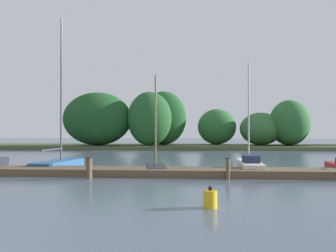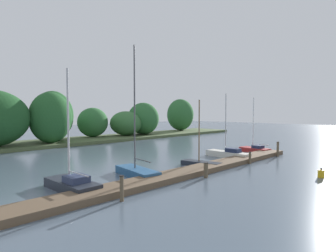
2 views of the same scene
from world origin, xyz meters
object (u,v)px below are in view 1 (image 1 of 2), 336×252
(mooring_piling_2, at_px, (89,168))
(mooring_piling_3, at_px, (228,168))
(sailboat_2, at_px, (60,162))
(sailboat_4, at_px, (249,165))
(sailboat_3, at_px, (156,167))
(channel_buoy_0, at_px, (210,199))

(mooring_piling_2, relative_size, mooring_piling_3, 1.01)
(sailboat_2, xyz_separation_m, sailboat_4, (10.48, -0.28, -0.01))
(sailboat_3, xyz_separation_m, mooring_piling_2, (-2.74, -2.61, 0.21))
(mooring_piling_3, bearing_deg, mooring_piling_2, -177.50)
(sailboat_3, bearing_deg, mooring_piling_3, -133.25)
(sailboat_3, bearing_deg, channel_buoy_0, -172.46)
(mooring_piling_2, bearing_deg, sailboat_3, 43.59)
(sailboat_2, relative_size, sailboat_3, 1.67)
(sailboat_2, distance_m, mooring_piling_2, 4.55)
(sailboat_4, bearing_deg, sailboat_2, 91.22)
(sailboat_2, bearing_deg, sailboat_4, -82.55)
(channel_buoy_0, bearing_deg, sailboat_4, 73.45)
(mooring_piling_3, bearing_deg, sailboat_3, 146.23)
(sailboat_4, xyz_separation_m, mooring_piling_2, (-7.69, -3.31, 0.14))
(sailboat_2, height_order, channel_buoy_0, sailboat_2)
(sailboat_3, xyz_separation_m, mooring_piling_3, (3.49, -2.33, 0.21))
(sailboat_2, relative_size, mooring_piling_3, 8.76)
(sailboat_4, relative_size, mooring_piling_3, 6.03)
(sailboat_3, relative_size, mooring_piling_3, 5.25)
(sailboat_3, relative_size, channel_buoy_0, 8.14)
(mooring_piling_2, xyz_separation_m, channel_buoy_0, (5.14, -5.25, -0.24))
(mooring_piling_2, xyz_separation_m, mooring_piling_3, (6.23, 0.27, -0.00))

